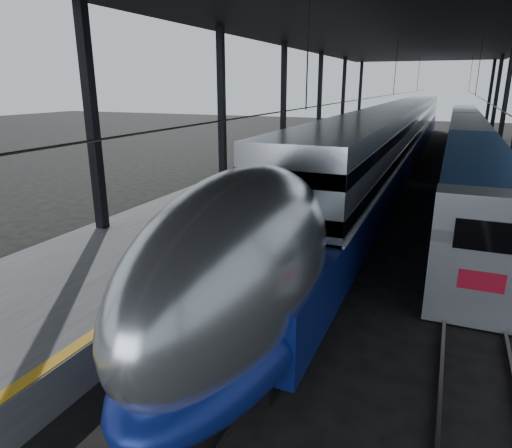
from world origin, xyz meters
The scene contains 7 objects.
ground centered at (0.00, 0.00, 0.00)m, with size 160.00×160.00×0.00m, color black.
platform centered at (-3.50, 20.00, 0.50)m, with size 6.00×80.00×1.00m, color #4C4C4F.
yellow_strip centered at (-0.70, 20.00, 1.00)m, with size 0.30×80.00×0.01m, color orange.
rails centered at (4.50, 20.00, 0.08)m, with size 6.52×80.00×0.16m.
canopy centered at (1.90, 20.00, 9.12)m, with size 18.00×75.00×9.47m.
tgv_train centered at (2.00, 27.99, 2.17)m, with size 3.24×65.20×4.64m.
second_train centered at (7.00, 31.36, 1.81)m, with size 2.60×56.05×3.57m.
Camera 1 is at (5.88, -7.82, 6.13)m, focal length 32.00 mm.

